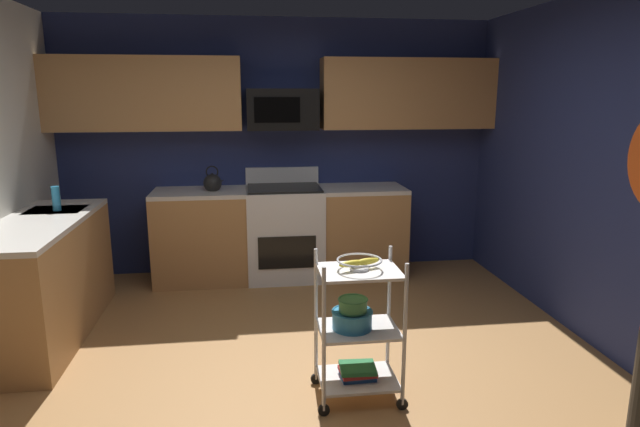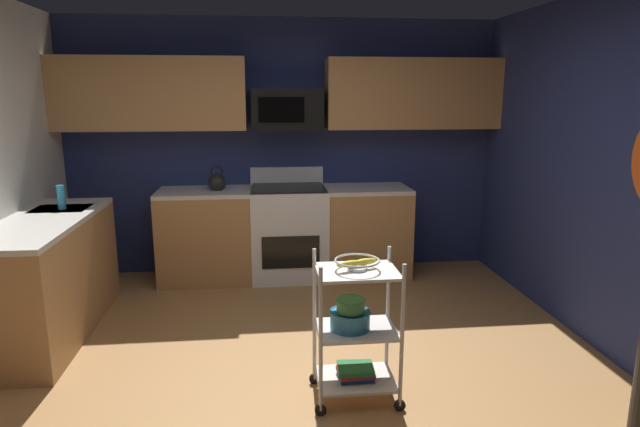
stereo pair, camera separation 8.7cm
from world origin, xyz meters
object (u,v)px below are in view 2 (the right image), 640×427
object	(u,v)px
rolling_cart	(356,329)
mixing_bowl_small	(351,305)
dish_soap_bottle	(61,197)
oven_range	(289,231)
fruit_bowl	(357,262)
mixing_bowl_large	(350,319)
book_stack	(355,372)
kettle	(217,182)
microwave	(287,109)

from	to	relation	value
rolling_cart	mixing_bowl_small	bearing A→B (deg)	-157.68
dish_soap_bottle	oven_range	bearing A→B (deg)	22.74
fruit_bowl	mixing_bowl_large	distance (m)	0.36
dish_soap_bottle	rolling_cart	bearing A→B (deg)	-35.40
fruit_bowl	book_stack	bearing A→B (deg)	0.00
fruit_bowl	dish_soap_bottle	size ratio (longest dim) A/B	1.36
book_stack	kettle	distance (m)	2.68
rolling_cart	kettle	xyz separation A→B (m)	(-0.99, 2.35, 0.55)
kettle	book_stack	bearing A→B (deg)	-67.24
mixing_bowl_small	book_stack	size ratio (longest dim) A/B	0.79
mixing_bowl_large	dish_soap_bottle	size ratio (longest dim) A/B	1.26
microwave	fruit_bowl	bearing A→B (deg)	-83.40
rolling_cart	mixing_bowl_large	world-z (taller)	rolling_cart
oven_range	kettle	xyz separation A→B (m)	(-0.70, -0.00, 0.52)
book_stack	dish_soap_bottle	size ratio (longest dim) A/B	1.15
rolling_cart	dish_soap_bottle	xyz separation A→B (m)	(-2.19, 1.56, 0.57)
oven_range	mixing_bowl_large	distance (m)	2.37
microwave	book_stack	xyz separation A→B (m)	(0.28, -2.46, -1.53)
book_stack	mixing_bowl_large	bearing A→B (deg)	180.00
fruit_bowl	kettle	size ratio (longest dim) A/B	1.03
microwave	mixing_bowl_large	distance (m)	2.74
mixing_bowl_large	book_stack	size ratio (longest dim) A/B	1.10
kettle	dish_soap_bottle	size ratio (longest dim) A/B	1.32
dish_soap_bottle	fruit_bowl	bearing A→B (deg)	-35.40
rolling_cart	mixing_bowl_large	xyz separation A→B (m)	(-0.04, 0.00, 0.07)
mixing_bowl_small	kettle	bearing A→B (deg)	111.83
microwave	fruit_bowl	xyz separation A→B (m)	(0.28, -2.46, -0.82)
book_stack	fruit_bowl	bearing A→B (deg)	180.00
book_stack	dish_soap_bottle	world-z (taller)	dish_soap_bottle
fruit_bowl	kettle	distance (m)	2.55
fruit_bowl	book_stack	size ratio (longest dim) A/B	1.18
microwave	kettle	size ratio (longest dim) A/B	2.65
rolling_cart	fruit_bowl	distance (m)	0.43
mixing_bowl_large	kettle	distance (m)	2.58
mixing_bowl_small	dish_soap_bottle	size ratio (longest dim) A/B	0.91
kettle	rolling_cart	bearing A→B (deg)	-67.24
mixing_bowl_small	dish_soap_bottle	distance (m)	2.69
microwave	kettle	xyz separation A→B (m)	(-0.70, -0.11, -0.70)
mixing_bowl_large	fruit_bowl	bearing A→B (deg)	0.00
book_stack	kettle	world-z (taller)	kettle
oven_range	rolling_cart	size ratio (longest dim) A/B	1.20
microwave	dish_soap_bottle	bearing A→B (deg)	-154.63
oven_range	microwave	distance (m)	1.23
mixing_bowl_large	rolling_cart	bearing A→B (deg)	0.00
fruit_bowl	mixing_bowl_small	xyz separation A→B (m)	(-0.04, -0.02, -0.26)
oven_range	microwave	world-z (taller)	microwave
kettle	dish_soap_bottle	xyz separation A→B (m)	(-1.20, -0.79, 0.02)
dish_soap_bottle	kettle	bearing A→B (deg)	33.44
microwave	book_stack	world-z (taller)	microwave
oven_range	kettle	world-z (taller)	kettle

